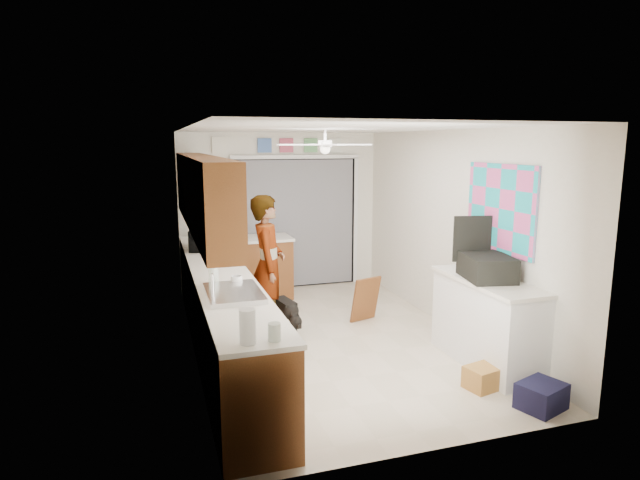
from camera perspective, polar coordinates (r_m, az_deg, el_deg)
floor at (r=6.59m, az=1.07°, el=-10.50°), size 5.00×5.00×0.00m
ceiling at (r=6.16m, az=1.15°, el=11.80°), size 5.00×5.00×0.00m
wall_back at (r=8.63m, az=-4.22°, el=3.05°), size 3.20×0.00×3.20m
wall_front at (r=4.02m, az=12.63°, el=-5.69°), size 3.20×0.00×3.20m
wall_left at (r=5.94m, az=-13.67°, el=-0.55°), size 0.00×5.00×5.00m
wall_right at (r=6.93m, az=13.75°, el=0.97°), size 0.00×5.00×5.00m
left_base_cabinets at (r=6.17m, az=-10.55°, el=-7.71°), size 0.60×4.80×0.90m
left_countertop at (r=6.04m, az=-10.60°, el=-3.46°), size 0.62×4.80×0.04m
upper_cabinets at (r=6.08m, az=-12.52°, el=4.97°), size 0.32×4.00×0.80m
sink_basin at (r=5.07m, az=-9.20°, el=-5.68°), size 0.50×0.76×0.06m
faucet at (r=5.03m, az=-11.38°, el=-4.78°), size 0.03×0.03×0.22m
peninsula_base at (r=8.19m, az=-6.74°, el=-3.09°), size 1.00×0.60×0.90m
peninsula_top at (r=8.09m, az=-6.81°, el=0.15°), size 1.04×0.64×0.04m
back_opening_recess at (r=8.69m, az=-2.55°, el=1.78°), size 2.00×0.06×2.10m
curtain_panel at (r=8.65m, az=-2.48°, el=1.74°), size 1.90×0.03×2.05m
door_trim_left at (r=8.46m, az=-9.19°, el=1.42°), size 0.06×0.04×2.10m
door_trim_right at (r=8.98m, az=3.80°, el=2.05°), size 0.06×0.04×2.10m
door_trim_head at (r=8.57m, az=-2.56°, el=8.85°), size 2.10×0.04×0.06m
header_frame_1 at (r=8.48m, az=-5.93°, el=10.00°), size 0.22×0.02×0.22m
header_frame_2 at (r=8.56m, az=-3.60°, el=10.04°), size 0.22×0.02×0.22m
header_frame_3 at (r=8.66m, az=-1.00°, el=10.06°), size 0.22×0.02×0.22m
header_frame_4 at (r=8.78m, az=1.55°, el=10.07°), size 0.22×0.02×0.22m
route66_sign at (r=8.36m, az=-10.70°, el=9.88°), size 0.22×0.02×0.26m
right_counter_base at (r=6.01m, az=17.34°, el=-8.52°), size 0.50×1.40×0.90m
right_counter_top at (r=5.87m, az=17.50°, el=-4.18°), size 0.54×1.44×0.04m
abstract_painting at (r=6.04m, az=18.67°, el=3.21°), size 0.03×1.15×0.95m
ceiling_fan at (r=6.35m, az=0.55°, el=10.14°), size 1.14×1.14×0.24m
microwave at (r=7.24m, az=-12.19°, el=0.08°), size 0.46×0.58×0.28m
soap_bottle at (r=5.49m, az=-11.30°, el=-3.18°), size 0.11×0.11×0.28m
cup at (r=5.42m, az=-8.89°, el=-4.28°), size 0.13×0.13×0.09m
jar_a at (r=3.90m, az=-4.89°, el=-9.75°), size 0.12×0.12×0.13m
paper_towel_roll at (r=3.85m, az=-7.74°, el=-9.13°), size 0.15×0.15×0.25m
suitcase at (r=5.83m, az=17.37°, el=-2.78°), size 0.56×0.67×0.25m
suitcase_rim at (r=5.86m, az=17.31°, el=-3.83°), size 0.55×0.66×0.02m
suitcase_lid at (r=6.02m, az=15.93°, el=0.13°), size 0.42×0.12×0.50m
cardboard_box at (r=5.56m, az=17.08°, el=-13.83°), size 0.40×0.33×0.22m
navy_crate at (r=5.34m, az=22.54°, el=-15.12°), size 0.47×0.43×0.24m
cabinet_door_panel at (r=7.12m, az=4.88°, el=-6.31°), size 0.44×0.27×0.60m
man at (r=6.56m, az=-5.57°, el=-2.72°), size 0.56×0.71×1.73m
dog at (r=6.82m, az=-3.76°, el=-7.78°), size 0.35×0.60×0.45m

